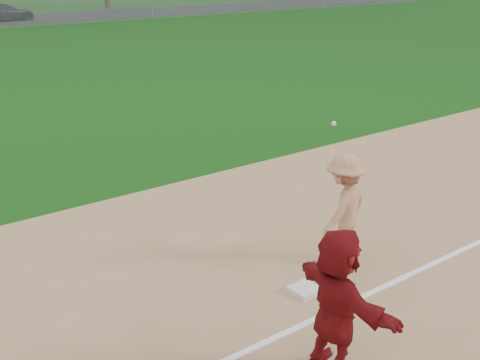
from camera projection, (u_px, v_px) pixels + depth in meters
ground at (299, 287)px, 9.16m from camera, size 160.00×160.00×0.00m
foul_line at (338, 308)px, 8.55m from camera, size 60.00×0.10×0.01m
first_base at (305, 290)px, 8.95m from camera, size 0.41×0.41×0.09m
base_runner at (337, 303)px, 6.97m from camera, size 0.77×1.78×1.86m
car_right at (4, 12)px, 48.24m from camera, size 5.03×2.66×1.39m
first_base_play at (344, 208)px, 9.67m from camera, size 1.32×1.00×2.45m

